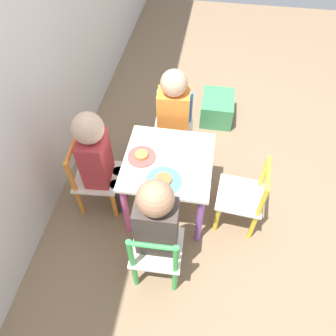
# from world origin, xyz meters

# --- Properties ---
(ground_plane) EXTENTS (6.00, 6.00, 0.00)m
(ground_plane) POSITION_xyz_m (0.00, 0.00, 0.00)
(ground_plane) COLOR #7F664C
(kids_table) EXTENTS (0.49, 0.49, 0.45)m
(kids_table) POSITION_xyz_m (0.00, 0.00, 0.37)
(kids_table) COLOR silver
(kids_table) RESTS_ON ground_plane
(chair_green) EXTENTS (0.27, 0.27, 0.50)m
(chair_green) POSITION_xyz_m (-0.45, -0.01, 0.24)
(chair_green) COLOR silver
(chair_green) RESTS_ON ground_plane
(chair_orange) EXTENTS (0.28, 0.28, 0.50)m
(chair_orange) POSITION_xyz_m (-0.03, 0.45, 0.24)
(chair_orange) COLOR silver
(chair_orange) RESTS_ON ground_plane
(chair_blue) EXTENTS (0.28, 0.28, 0.50)m
(chair_blue) POSITION_xyz_m (0.45, 0.03, 0.24)
(chair_blue) COLOR silver
(chair_blue) RESTS_ON ground_plane
(chair_yellow) EXTENTS (0.28, 0.28, 0.50)m
(chair_yellow) POSITION_xyz_m (-0.04, -0.45, 0.24)
(chair_yellow) COLOR silver
(chair_yellow) RESTS_ON ground_plane
(child_left) EXTENTS (0.22, 0.20, 0.76)m
(child_left) POSITION_xyz_m (-0.39, -0.01, 0.45)
(child_left) COLOR #7A6B5B
(child_left) RESTS_ON ground_plane
(child_back) EXTENTS (0.21, 0.22, 0.75)m
(child_back) POSITION_xyz_m (-0.03, 0.39, 0.45)
(child_back) COLOR #38383D
(child_back) RESTS_ON ground_plane
(child_right) EXTENTS (0.22, 0.21, 0.74)m
(child_right) POSITION_xyz_m (0.39, 0.03, 0.44)
(child_right) COLOR #4C608E
(child_right) RESTS_ON ground_plane
(plate_left) EXTENTS (0.19, 0.19, 0.03)m
(plate_left) POSITION_xyz_m (-0.15, 0.00, 0.46)
(plate_left) COLOR #4C9EE0
(plate_left) RESTS_ON kids_table
(plate_back) EXTENTS (0.16, 0.16, 0.03)m
(plate_back) POSITION_xyz_m (0.00, 0.15, 0.46)
(plate_back) COLOR #E54C47
(plate_back) RESTS_ON kids_table
(storage_bin) EXTENTS (0.30, 0.25, 0.20)m
(storage_bin) POSITION_xyz_m (0.90, -0.26, 0.10)
(storage_bin) COLOR #3D8E56
(storage_bin) RESTS_ON ground_plane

